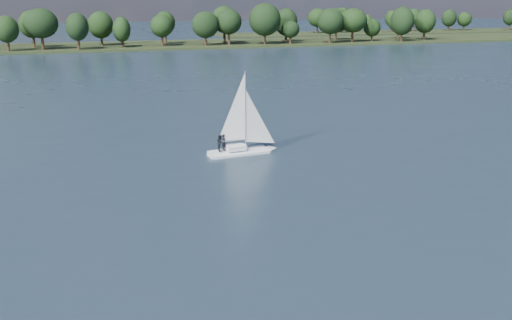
{
  "coord_description": "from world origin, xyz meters",
  "views": [
    {
      "loc": [
        -17.53,
        -8.42,
        17.33
      ],
      "look_at": [
        -1.59,
        41.34,
        2.5
      ],
      "focal_mm": 40.0,
      "sensor_mm": 36.0,
      "label": 1
    }
  ],
  "objects": [
    {
      "name": "ground",
      "position": [
        0.0,
        100.0,
        0.0
      ],
      "size": [
        700.0,
        700.0,
        0.0
      ],
      "primitive_type": "plane",
      "color": "#233342",
      "rests_on": "ground"
    },
    {
      "name": "treeline",
      "position": [
        -14.55,
        208.05,
        8.11
      ],
      "size": [
        562.79,
        73.65,
        18.09
      ],
      "color": "black",
      "rests_on": "ground"
    },
    {
      "name": "far_shore",
      "position": [
        0.0,
        212.0,
        0.0
      ],
      "size": [
        660.0,
        40.0,
        1.5
      ],
      "primitive_type": "cube",
      "color": "black",
      "rests_on": "ground"
    },
    {
      "name": "sailboat",
      "position": [
        0.01,
        52.68,
        2.79
      ],
      "size": [
        7.79,
        2.91,
        10.01
      ],
      "rotation": [
        0.0,
        0.0,
        0.1
      ],
      "color": "white",
      "rests_on": "ground"
    },
    {
      "name": "far_shore_back",
      "position": [
        160.0,
        260.0,
        0.0
      ],
      "size": [
        220.0,
        30.0,
        1.4
      ],
      "primitive_type": "cube",
      "color": "black",
      "rests_on": "ground"
    }
  ]
}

